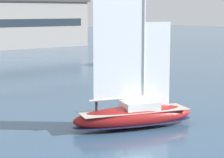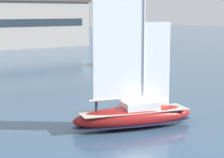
{
  "view_description": "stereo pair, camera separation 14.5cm",
  "coord_description": "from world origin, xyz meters",
  "views": [
    {
      "loc": [
        -22.64,
        -26.95,
        9.5
      ],
      "look_at": [
        0.0,
        3.0,
        3.67
      ],
      "focal_mm": 70.0,
      "sensor_mm": 36.0,
      "label": 1
    },
    {
      "loc": [
        -22.53,
        -27.03,
        9.5
      ],
      "look_at": [
        0.0,
        3.0,
        3.67
      ],
      "focal_mm": 70.0,
      "sensor_mm": 36.0,
      "label": 2
    }
  ],
  "objects": [
    {
      "name": "ground_plane",
      "position": [
        0.0,
        0.0,
        0.0
      ],
      "size": [
        400.0,
        400.0,
        0.0
      ],
      "primitive_type": "plane",
      "color": "#385675"
    },
    {
      "name": "waterfront_building",
      "position": [
        23.15,
        81.4,
        6.4
      ],
      "size": [
        46.41,
        14.45,
        12.73
      ],
      "color": "gray",
      "rests_on": "ground"
    },
    {
      "name": "sailboat_main",
      "position": [
        0.02,
        -0.0,
        1.14
      ],
      "size": [
        10.99,
        5.81,
        14.54
      ],
      "color": "maroon",
      "rests_on": "ground"
    },
    {
      "name": "sailboat_moored_near_marina",
      "position": [
        23.1,
        36.68,
        0.62
      ],
      "size": [
        6.49,
        5.2,
        9.06
      ],
      "color": "#232328",
      "rests_on": "ground"
    }
  ]
}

